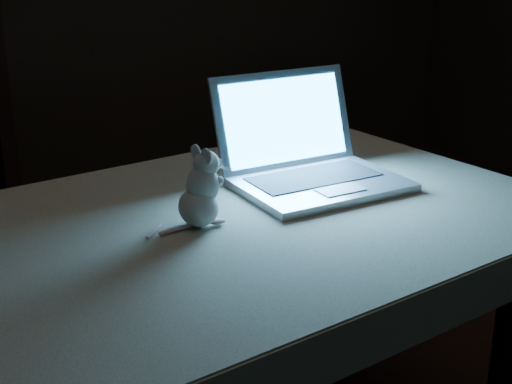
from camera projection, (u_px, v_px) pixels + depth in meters
name	position (u px, v px, depth m)	size (l,w,h in m)	color
table	(238.00, 359.00, 1.94)	(1.47, 0.95, 0.79)	black
tablecloth	(215.00, 242.00, 1.79)	(1.59, 1.06, 0.11)	#B9B196
laptop	(323.00, 136.00, 1.94)	(0.43, 0.38, 0.29)	#B1B1B5
plush_mouse	(198.00, 188.00, 1.71)	(0.14, 0.14, 0.19)	silver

